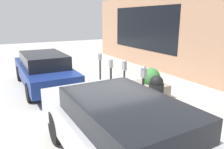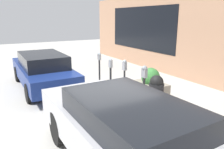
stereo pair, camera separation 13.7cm
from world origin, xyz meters
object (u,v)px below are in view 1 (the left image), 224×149
parking_meter_second (124,75)px  planter_box (151,85)px  parking_meter_fourth (100,65)px  parking_meter_middle (111,73)px  parked_car_middle (44,69)px  parking_meter_nearest (143,83)px  parked_car_front (121,132)px  trash_bin (156,92)px

parking_meter_second → planter_box: size_ratio=1.27×
parking_meter_second → parking_meter_fourth: size_ratio=1.02×
parking_meter_middle → parked_car_middle: 2.95m
parking_meter_middle → parking_meter_nearest: bearing=179.1°
parking_meter_nearest → planter_box: 1.93m
parking_meter_nearest → parking_meter_fourth: parking_meter_nearest is taller
parking_meter_middle → parked_car_front: 3.97m
parked_car_middle → trash_bin: size_ratio=4.45×
parking_meter_second → parked_car_front: (-2.60, 1.67, -0.24)m
parking_meter_fourth → parked_car_front: size_ratio=0.31×
parked_car_front → parked_car_middle: 5.86m
parking_meter_middle → parking_meter_second: bearing=177.3°
parked_car_front → trash_bin: 3.17m
parked_car_front → parking_meter_middle: bearing=-26.8°
planter_box → parking_meter_fourth: bearing=38.6°
parking_meter_nearest → parking_meter_second: 0.98m
planter_box → parking_meter_nearest: bearing=134.6°
parking_meter_middle → parked_car_middle: size_ratio=0.30×
parking_meter_fourth → parked_car_front: bearing=158.9°
trash_bin → planter_box: bearing=-29.7°
parked_car_middle → trash_bin: (-3.88, -2.62, -0.22)m
parking_meter_fourth → parked_car_middle: bearing=54.1°
trash_bin → parking_meter_second: bearing=51.6°
parking_meter_second → parked_car_front: bearing=147.3°
parking_meter_middle → parking_meter_fourth: parking_meter_fourth is taller
parking_meter_middle → planter_box: bearing=-117.8°
parked_car_middle → trash_bin: bearing=-146.0°
parking_meter_middle → parking_meter_fourth: 0.92m
parked_car_middle → parking_meter_middle: bearing=-140.5°
planter_box → parking_meter_middle: bearing=62.2°
parking_meter_nearest → parked_car_middle: 4.63m
planter_box → parked_car_front: (-2.91, 2.99, 0.38)m
parking_meter_second → parking_meter_middle: size_ratio=1.09×
parking_meter_nearest → planter_box: bearing=-45.4°
parking_meter_middle → trash_bin: 1.80m
parking_meter_second → trash_bin: size_ratio=1.43×
parking_meter_second → parked_car_middle: 3.74m
parking_meter_second → parking_meter_middle: 0.99m
parked_car_front → planter_box: bearing=-47.0°
parking_meter_nearest → parking_meter_fourth: (2.87, -0.04, -0.04)m
parking_meter_nearest → parking_meter_fourth: size_ratio=1.02×
parking_meter_middle → parking_meter_fourth: size_ratio=0.94×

